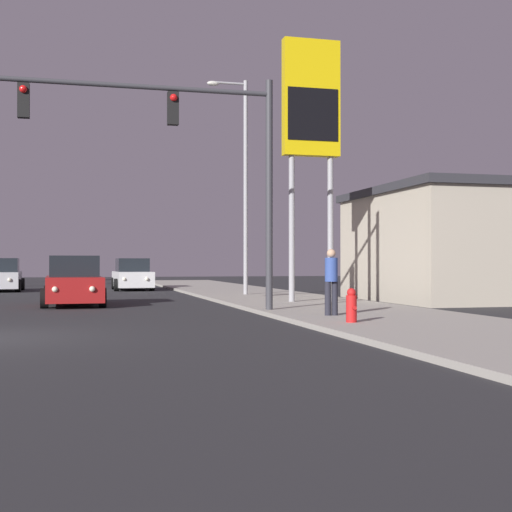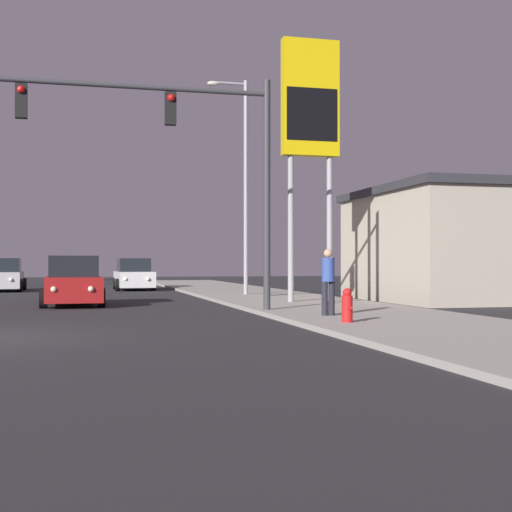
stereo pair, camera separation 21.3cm
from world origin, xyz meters
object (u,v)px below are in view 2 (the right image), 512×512
(car_white, at_px, (134,276))
(pedestrian_on_sidewalk, at_px, (328,279))
(street_lamp, at_px, (243,175))
(gas_station_sign, at_px, (310,112))
(traffic_light_mast, at_px, (187,143))
(car_silver, at_px, (3,276))
(fire_hydrant, at_px, (347,306))
(car_red, at_px, (73,283))

(car_white, bearing_deg, pedestrian_on_sidewalk, 96.89)
(street_lamp, distance_m, gas_station_sign, 6.14)
(car_white, bearing_deg, gas_station_sign, 106.28)
(car_white, xyz_separation_m, traffic_light_mast, (0.11, -18.78, 4.00))
(traffic_light_mast, relative_size, gas_station_sign, 0.88)
(car_silver, relative_size, pedestrian_on_sidewalk, 2.60)
(fire_hydrant, distance_m, pedestrian_on_sidewalk, 2.16)
(fire_hydrant, bearing_deg, street_lamp, 86.64)
(traffic_light_mast, bearing_deg, car_silver, 109.57)
(car_white, distance_m, street_lamp, 10.81)
(car_red, distance_m, gas_station_sign, 9.97)
(car_white, height_order, car_silver, same)
(car_silver, xyz_separation_m, pedestrian_on_sidewalk, (9.89, -21.30, 0.27))
(pedestrian_on_sidewalk, bearing_deg, street_lamp, 87.42)
(car_white, xyz_separation_m, fire_hydrant, (3.04, -23.39, -0.27))
(fire_hydrant, height_order, pedestrian_on_sidewalk, pedestrian_on_sidewalk)
(car_red, height_order, pedestrian_on_sidewalk, pedestrian_on_sidewalk)
(gas_station_sign, bearing_deg, fire_hydrant, -102.71)
(car_white, bearing_deg, traffic_light_mast, 88.35)
(pedestrian_on_sidewalk, bearing_deg, traffic_light_mast, 141.82)
(car_silver, bearing_deg, gas_station_sign, 125.89)
(car_white, distance_m, traffic_light_mast, 19.21)
(gas_station_sign, bearing_deg, street_lamp, 100.24)
(gas_station_sign, distance_m, pedestrian_on_sidewalk, 8.60)
(car_white, bearing_deg, fire_hydrant, 95.43)
(car_red, height_order, car_silver, same)
(fire_hydrant, bearing_deg, car_white, 97.42)
(traffic_light_mast, bearing_deg, fire_hydrant, -57.50)
(traffic_light_mast, xyz_separation_m, gas_station_sign, (4.83, 3.82, 1.86))
(car_red, relative_size, street_lamp, 0.48)
(car_red, bearing_deg, street_lamp, -149.45)
(car_silver, bearing_deg, car_white, 178.46)
(car_white, distance_m, pedestrian_on_sidewalk, 21.58)
(car_silver, height_order, gas_station_sign, gas_station_sign)
(car_red, xyz_separation_m, car_white, (2.97, 13.40, 0.00))
(traffic_light_mast, distance_m, pedestrian_on_sidewalk, 5.53)
(street_lamp, bearing_deg, gas_station_sign, -79.76)
(car_red, bearing_deg, car_white, -104.00)
(car_white, relative_size, street_lamp, 0.48)
(car_red, xyz_separation_m, street_lamp, (6.85, 4.29, 4.36))
(car_silver, xyz_separation_m, fire_hydrant, (9.60, -23.37, -0.27))
(car_red, relative_size, pedestrian_on_sidewalk, 2.59)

